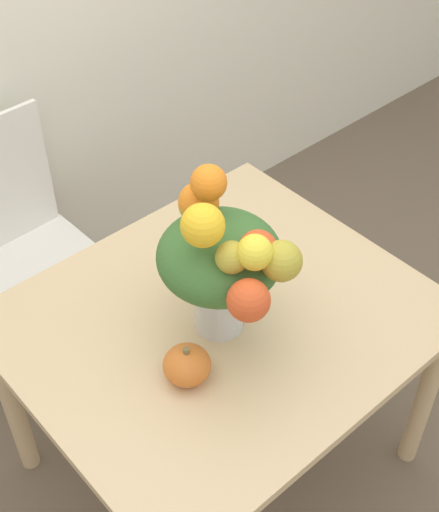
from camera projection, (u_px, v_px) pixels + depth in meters
ground_plane at (220, 458)px, 2.47m from camera, size 12.00×12.00×0.00m
dining_table at (220, 340)px, 2.04m from camera, size 1.11×0.96×0.73m
flower_vase at (222, 259)px, 1.77m from camera, size 0.32×0.39×0.48m
pumpkin at (187, 365)px, 1.78m from camera, size 0.12×0.12×0.11m
dining_chair_near_window at (28, 247)px, 2.54m from camera, size 0.43×0.43×0.95m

